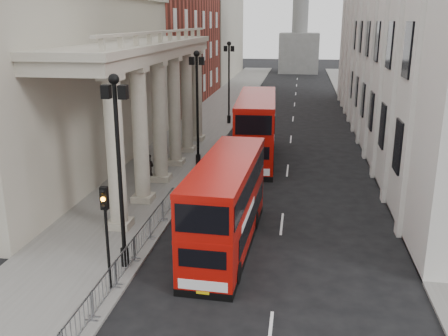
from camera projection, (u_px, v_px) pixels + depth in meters
The scene contains 17 objects.
ground at pixel (104, 321), 18.05m from camera, with size 260.00×260.00×0.00m, color black.
sidewalk_west at pixel (195, 135), 46.90m from camera, with size 6.00×140.00×0.12m, color slate.
sidewalk_east at pixel (375, 142), 44.50m from camera, with size 3.00×140.00×0.12m, color slate.
kerb at pixel (226, 136), 46.47m from camera, with size 0.20×140.00×0.14m, color slate.
portico_building at pixel (53, 86), 34.93m from camera, with size 9.00×28.00×12.00m, color #A49E8A.
brick_building at pixel (164, 16), 61.94m from camera, with size 9.00×32.00×22.00m, color maroon.
west_building_far at pixel (210, 23), 92.55m from camera, with size 9.00×30.00×20.00m, color #A49E8A.
lamp_post_south at pixel (119, 160), 20.53m from camera, with size 1.05×0.44×8.32m.
lamp_post_mid at pixel (197, 101), 35.69m from camera, with size 1.05×0.44×8.32m.
lamp_post_north at pixel (229, 77), 50.86m from camera, with size 1.05×0.44×8.32m.
traffic_light at pixel (106, 220), 19.11m from camera, with size 0.28×0.33×4.30m.
crowd_barriers at pixel (116, 274), 20.02m from camera, with size 0.50×18.75×1.10m.
bus_near at pixel (226, 202), 23.41m from camera, with size 2.78×9.99×4.27m.
bus_far at pixel (256, 127), 38.27m from camera, with size 3.38×11.61×4.96m.
pedestrian_a at pixel (119, 179), 30.97m from camera, with size 0.62×0.41×1.71m, color black.
pedestrian_b at pixel (148, 167), 33.23m from camera, with size 0.88×0.69×1.82m, color black.
pedestrian_c at pixel (164, 164), 34.43m from camera, with size 0.75×0.49×1.53m, color black.
Camera 1 is at (6.68, -14.89, 10.43)m, focal length 40.00 mm.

